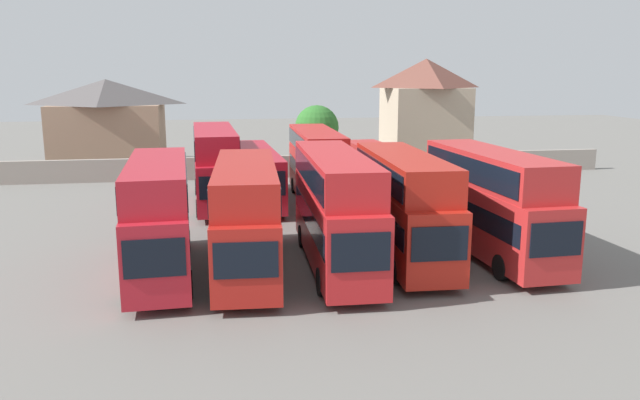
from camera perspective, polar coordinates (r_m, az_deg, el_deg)
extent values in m
plane|color=slate|center=(46.11, -2.91, 0.82)|extent=(140.00, 140.00, 0.00)
cube|color=gray|center=(51.88, -3.64, 3.04)|extent=(56.00, 0.50, 1.80)
cube|color=red|center=(27.71, -14.28, -2.83)|extent=(3.00, 10.33, 3.07)
cube|color=black|center=(22.68, -14.73, -5.11)|extent=(2.14, 0.20, 1.38)
cube|color=black|center=(27.63, -14.31, -2.09)|extent=(2.99, 9.51, 0.97)
cube|color=red|center=(27.50, -14.50, 1.88)|extent=(2.92, 9.81, 1.47)
cube|color=black|center=(27.50, -14.50, 1.88)|extent=(2.98, 9.31, 1.03)
cylinder|color=black|center=(25.03, -11.77, -7.49)|extent=(0.36, 1.12, 1.10)
cylinder|color=black|center=(25.14, -16.92, -7.67)|extent=(0.36, 1.12, 1.10)
cylinder|color=black|center=(31.09, -11.91, -3.71)|extent=(0.36, 1.12, 1.10)
cylinder|color=black|center=(31.17, -16.03, -3.88)|extent=(0.36, 1.12, 1.10)
cube|color=#AF1D17|center=(27.53, -6.65, -2.81)|extent=(3.08, 10.96, 2.91)
cube|color=black|center=(22.19, -6.71, -5.43)|extent=(2.27, 0.18, 1.31)
cube|color=black|center=(27.45, -6.67, -2.10)|extent=(3.08, 10.10, 0.92)
cube|color=#AF1D17|center=(27.34, -6.75, 1.77)|extent=(3.00, 10.42, 1.45)
cube|color=black|center=(27.34, -6.75, 1.77)|extent=(3.07, 9.88, 1.01)
cylinder|color=black|center=(24.69, -3.82, -7.53)|extent=(0.35, 1.11, 1.10)
cylinder|color=black|center=(24.71, -9.38, -7.65)|extent=(0.35, 1.11, 1.10)
cylinder|color=black|center=(31.12, -4.39, -3.47)|extent=(0.35, 1.11, 1.10)
cylinder|color=black|center=(31.14, -8.77, -3.57)|extent=(0.35, 1.11, 1.10)
cube|color=red|center=(27.91, 1.41, -2.25)|extent=(2.67, 11.29, 3.18)
cube|color=black|center=(22.46, 3.71, -4.73)|extent=(2.14, 0.13, 1.43)
cube|color=black|center=(27.83, 1.41, -1.49)|extent=(2.69, 10.39, 1.00)
cube|color=red|center=(27.72, 1.34, 2.62)|extent=(2.61, 10.73, 1.54)
cube|color=black|center=(27.72, 1.34, 2.62)|extent=(2.68, 10.17, 1.08)
cylinder|color=black|center=(25.23, 5.19, -7.13)|extent=(0.32, 1.11, 1.10)
cylinder|color=black|center=(24.84, 0.11, -7.38)|extent=(0.32, 1.11, 1.10)
cylinder|color=black|center=(31.77, 2.39, -3.13)|extent=(0.32, 1.11, 1.10)
cylinder|color=black|center=(31.46, -1.63, -3.27)|extent=(0.32, 1.11, 1.10)
cube|color=#B21F14|center=(29.29, 7.57, -1.86)|extent=(2.83, 10.59, 3.00)
cube|color=black|center=(24.30, 10.75, -3.91)|extent=(2.21, 0.15, 1.35)
cube|color=black|center=(29.21, 7.58, -1.18)|extent=(2.84, 9.75, 0.94)
cube|color=#B21F14|center=(29.10, 7.55, 2.60)|extent=(2.76, 10.07, 1.54)
cube|color=black|center=(29.10, 7.55, 2.60)|extent=(2.84, 9.54, 1.08)
cylinder|color=black|center=(26.96, 11.65, -6.08)|extent=(0.33, 1.11, 1.10)
cylinder|color=black|center=(26.32, 6.85, -6.36)|extent=(0.33, 1.11, 1.10)
cylinder|color=black|center=(32.96, 8.01, -2.70)|extent=(0.33, 1.11, 1.10)
cylinder|color=black|center=(32.43, 4.07, -2.84)|extent=(0.33, 1.11, 1.10)
cube|color=red|center=(30.60, 15.23, -1.55)|extent=(3.02, 10.71, 3.04)
cube|color=black|center=(26.04, 20.55, -3.35)|extent=(2.20, 0.19, 1.37)
cube|color=black|center=(30.52, 15.26, -0.88)|extent=(3.02, 9.87, 0.96)
cube|color=red|center=(30.40, 15.23, 2.81)|extent=(2.94, 10.18, 1.59)
cube|color=black|center=(30.40, 15.23, 2.81)|extent=(3.01, 9.66, 1.11)
cylinder|color=black|center=(28.73, 20.10, -5.46)|extent=(0.35, 1.11, 1.10)
cylinder|color=black|center=(27.61, 16.03, -5.88)|extent=(0.35, 1.11, 1.10)
cylinder|color=black|center=(34.26, 14.35, -2.40)|extent=(0.35, 1.11, 1.10)
cylinder|color=black|center=(33.33, 10.79, -2.63)|extent=(0.35, 1.11, 1.10)
cube|color=red|center=(41.57, -9.41, 2.05)|extent=(3.04, 11.54, 2.94)
cube|color=black|center=(35.86, -9.08, 1.11)|extent=(2.25, 0.18, 1.32)
cube|color=black|center=(41.52, -9.43, 2.53)|extent=(3.04, 10.62, 0.93)
cube|color=red|center=(41.54, -9.53, 5.24)|extent=(2.97, 10.96, 1.67)
cube|color=black|center=(41.54, -9.53, 5.24)|extent=(3.03, 10.40, 1.17)
cylinder|color=black|center=(38.39, -7.39, -0.63)|extent=(0.35, 1.11, 1.10)
cylinder|color=black|center=(38.31, -10.90, -0.77)|extent=(0.35, 1.11, 1.10)
cylinder|color=black|center=(45.34, -8.05, 1.24)|extent=(0.35, 1.11, 1.10)
cylinder|color=black|center=(45.27, -11.02, 1.12)|extent=(0.35, 1.11, 1.10)
cube|color=#B41625|center=(41.87, -5.81, 2.37)|extent=(3.01, 12.02, 3.17)
cube|color=black|center=(35.94, -4.84, 1.47)|extent=(2.16, 0.18, 1.42)
cube|color=black|center=(41.81, -5.82, 2.88)|extent=(3.00, 11.07, 1.00)
cylinder|color=black|center=(38.65, -3.54, -0.47)|extent=(0.35, 1.11, 1.10)
cylinder|color=black|center=(38.41, -6.87, -0.61)|extent=(0.35, 1.11, 1.10)
cylinder|color=black|center=(45.84, -4.85, 1.43)|extent=(0.35, 1.11, 1.10)
cylinder|color=black|center=(45.64, -7.67, 1.32)|extent=(0.35, 1.11, 1.10)
cube|color=red|center=(41.80, -0.28, 2.29)|extent=(2.66, 11.24, 2.99)
cube|color=black|center=(36.26, 0.98, 1.42)|extent=(2.24, 0.10, 1.35)
cube|color=black|center=(41.75, -0.28, 2.78)|extent=(2.69, 10.34, 0.94)
cube|color=red|center=(41.78, -0.34, 5.34)|extent=(2.61, 10.68, 1.41)
cube|color=black|center=(41.78, -0.34, 5.34)|extent=(2.69, 10.12, 0.99)
cylinder|color=black|center=(38.86, 2.16, -0.39)|extent=(0.31, 1.10, 1.10)
cylinder|color=black|center=(38.51, -1.27, -0.50)|extent=(0.31, 1.10, 1.10)
cylinder|color=black|center=(45.58, 0.56, 1.41)|extent=(0.31, 1.10, 1.10)
cylinder|color=black|center=(45.28, -2.37, 1.34)|extent=(0.31, 1.10, 1.10)
cube|color=red|center=(43.28, 5.62, 2.63)|extent=(3.19, 11.60, 3.09)
cube|color=black|center=(37.89, 8.37, 1.84)|extent=(2.12, 0.22, 1.39)
cube|color=black|center=(43.23, 5.63, 3.11)|extent=(3.16, 10.69, 0.97)
cylinder|color=black|center=(40.62, 8.65, 0.01)|extent=(0.37, 1.12, 1.10)
cylinder|color=black|center=(39.87, 5.68, -0.13)|extent=(0.37, 1.12, 1.10)
cylinder|color=black|center=(47.18, 5.50, 1.71)|extent=(0.37, 1.12, 1.10)
cylinder|color=black|center=(46.53, 2.91, 1.61)|extent=(0.37, 1.12, 1.10)
cube|color=#9E7A60|center=(60.78, -18.52, 5.54)|extent=(9.57, 6.83, 5.63)
pyramid|color=#514C4C|center=(60.53, -18.77, 9.24)|extent=(10.04, 7.17, 2.23)
cube|color=tan|center=(62.75, 9.41, 6.79)|extent=(7.35, 6.88, 7.01)
pyramid|color=brown|center=(62.54, 9.56, 11.24)|extent=(7.72, 7.22, 2.72)
cylinder|color=brown|center=(54.70, -0.29, 3.89)|extent=(0.40, 0.40, 2.53)
sphere|color=#2D6B28|center=(54.41, -0.29, 6.59)|extent=(3.77, 3.77, 3.77)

